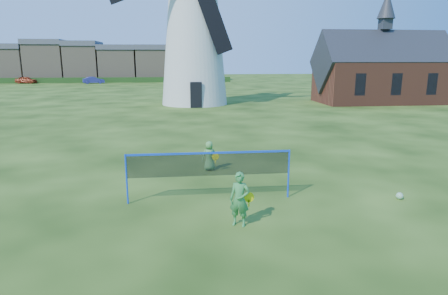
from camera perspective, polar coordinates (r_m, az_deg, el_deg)
ground at (r=12.36m, az=-0.66°, el=-7.34°), size 220.00×220.00×0.00m
windmill at (r=38.33m, az=-4.53°, el=16.53°), size 15.31×6.41×20.02m
chapel at (r=42.62m, az=22.33°, el=10.32°), size 12.92×6.26×10.92m
badminton_net at (r=11.72m, az=-2.19°, el=-2.62°), size 5.05×0.05×1.55m
player_girl at (r=10.08m, az=2.34°, el=-7.72°), size 0.73×0.53×1.45m
player_boy at (r=15.12m, az=-2.19°, el=-1.24°), size 0.66×0.44×1.17m
play_ball at (r=13.31m, az=24.68°, el=-6.56°), size 0.22×0.22×0.22m
terraced_houses at (r=86.57m, az=-22.28°, el=11.69°), size 56.90×8.40×8.25m
hedge at (r=80.37m, az=-21.89°, el=9.27°), size 62.00×0.80×1.00m
car_left at (r=81.60m, az=-27.37°, el=8.91°), size 4.03×2.24×1.30m
car_right at (r=76.12m, az=-18.84°, el=9.46°), size 4.10×2.37×1.28m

